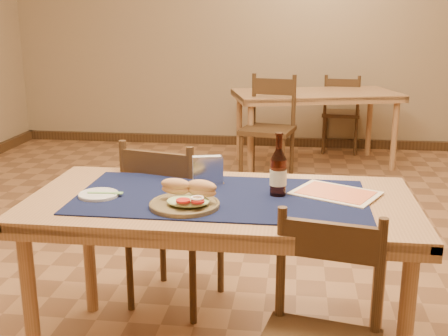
# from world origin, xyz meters

# --- Properties ---
(room) EXTENTS (6.04, 7.04, 2.84)m
(room) POSITION_xyz_m (0.00, 0.00, 1.40)
(room) COLOR #976842
(room) RESTS_ON ground
(main_table) EXTENTS (1.60, 0.80, 0.75)m
(main_table) POSITION_xyz_m (0.00, -0.80, 0.67)
(main_table) COLOR #A6784E
(main_table) RESTS_ON ground
(placemat) EXTENTS (1.20, 0.60, 0.01)m
(placemat) POSITION_xyz_m (0.00, -0.80, 0.75)
(placemat) COLOR #0E1334
(placemat) RESTS_ON main_table
(baseboard) EXTENTS (6.00, 7.00, 0.10)m
(baseboard) POSITION_xyz_m (0.00, 0.00, 0.05)
(baseboard) COLOR #402A16
(baseboard) RESTS_ON ground
(back_table) EXTENTS (1.74, 1.19, 0.75)m
(back_table) POSITION_xyz_m (0.49, 2.64, 0.67)
(back_table) COLOR #A6784E
(back_table) RESTS_ON ground
(chair_main_far) EXTENTS (0.51, 0.51, 0.90)m
(chair_main_far) POSITION_xyz_m (-0.31, -0.37, 0.47)
(chair_main_far) COLOR #402A16
(chair_main_far) RESTS_ON ground
(chair_back_near) EXTENTS (0.53, 0.53, 0.96)m
(chair_back_near) POSITION_xyz_m (0.06, 2.05, 0.50)
(chair_back_near) COLOR #402A16
(chair_back_near) RESTS_ON ground
(chair_back_far) EXTENTS (0.44, 0.44, 0.87)m
(chair_back_far) POSITION_xyz_m (0.79, 3.25, 0.45)
(chair_back_far) COLOR #402A16
(chair_back_far) RESTS_ON ground
(sandwich_plate) EXTENTS (0.28, 0.28, 0.11)m
(sandwich_plate) POSITION_xyz_m (-0.12, -0.95, 0.78)
(sandwich_plate) COLOR brown
(sandwich_plate) RESTS_ON placemat
(side_plate) EXTENTS (0.17, 0.17, 0.01)m
(side_plate) POSITION_xyz_m (-0.51, -0.87, 0.76)
(side_plate) COLOR silver
(side_plate) RESTS_ON placemat
(fork) EXTENTS (0.15, 0.03, 0.00)m
(fork) POSITION_xyz_m (-0.47, -0.86, 0.77)
(fork) COLOR #7ABF68
(fork) RESTS_ON side_plate
(beer_bottle) EXTENTS (0.07, 0.07, 0.27)m
(beer_bottle) POSITION_xyz_m (0.23, -0.75, 0.85)
(beer_bottle) COLOR #49190D
(beer_bottle) RESTS_ON placemat
(napkin_holder) EXTENTS (0.15, 0.09, 0.13)m
(napkin_holder) POSITION_xyz_m (-0.08, -0.63, 0.81)
(napkin_holder) COLOR silver
(napkin_holder) RESTS_ON placemat
(menu_card) EXTENTS (0.41, 0.37, 0.01)m
(menu_card) POSITION_xyz_m (0.48, -0.71, 0.76)
(menu_card) COLOR beige
(menu_card) RESTS_ON placemat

